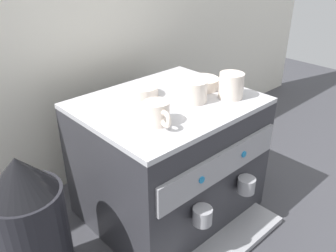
{
  "coord_description": "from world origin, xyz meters",
  "views": [
    {
      "loc": [
        -0.69,
        -0.74,
        0.86
      ],
      "look_at": [
        0.0,
        0.0,
        0.33
      ],
      "focal_mm": 37.67,
      "sensor_mm": 36.0,
      "label": 1
    }
  ],
  "objects_px": {
    "coffee_grinder": "(31,229)",
    "ceramic_cup_2": "(194,91)",
    "ceramic_cup_0": "(157,113)",
    "ceramic_bowl_0": "(203,83)",
    "milk_pitcher": "(245,158)",
    "espresso_machine": "(169,159)",
    "ceramic_cup_1": "(231,85)",
    "ceramic_bowl_1": "(142,91)"
  },
  "relations": [
    {
      "from": "coffee_grinder",
      "to": "ceramic_cup_2",
      "type": "bearing_deg",
      "value": -6.11
    },
    {
      "from": "ceramic_cup_0",
      "to": "ceramic_bowl_0",
      "type": "relative_size",
      "value": 0.97
    },
    {
      "from": "ceramic_cup_0",
      "to": "milk_pitcher",
      "type": "bearing_deg",
      "value": 3.96
    },
    {
      "from": "ceramic_cup_2",
      "to": "ceramic_bowl_0",
      "type": "xyz_separation_m",
      "value": [
        0.1,
        0.06,
        -0.02
      ]
    },
    {
      "from": "espresso_machine",
      "to": "milk_pitcher",
      "type": "height_order",
      "value": "espresso_machine"
    },
    {
      "from": "ceramic_cup_0",
      "to": "ceramic_cup_1",
      "type": "bearing_deg",
      "value": -3.15
    },
    {
      "from": "coffee_grinder",
      "to": "ceramic_bowl_0",
      "type": "bearing_deg",
      "value": -0.22
    },
    {
      "from": "ceramic_bowl_0",
      "to": "coffee_grinder",
      "type": "bearing_deg",
      "value": 179.78
    },
    {
      "from": "ceramic_bowl_0",
      "to": "coffee_grinder",
      "type": "height_order",
      "value": "ceramic_bowl_0"
    },
    {
      "from": "coffee_grinder",
      "to": "milk_pitcher",
      "type": "relative_size",
      "value": 3.08
    },
    {
      "from": "ceramic_bowl_0",
      "to": "ceramic_bowl_1",
      "type": "bearing_deg",
      "value": 154.77
    },
    {
      "from": "ceramic_cup_1",
      "to": "ceramic_cup_2",
      "type": "height_order",
      "value": "ceramic_cup_1"
    },
    {
      "from": "ceramic_cup_0",
      "to": "ceramic_bowl_1",
      "type": "distance_m",
      "value": 0.21
    },
    {
      "from": "ceramic_cup_2",
      "to": "coffee_grinder",
      "type": "height_order",
      "value": "ceramic_cup_2"
    },
    {
      "from": "ceramic_bowl_1",
      "to": "coffee_grinder",
      "type": "distance_m",
      "value": 0.51
    },
    {
      "from": "ceramic_bowl_1",
      "to": "ceramic_bowl_0",
      "type": "bearing_deg",
      "value": -25.23
    },
    {
      "from": "espresso_machine",
      "to": "ceramic_bowl_0",
      "type": "xyz_separation_m",
      "value": [
        0.16,
        0.01,
        0.23
      ]
    },
    {
      "from": "espresso_machine",
      "to": "ceramic_cup_0",
      "type": "xyz_separation_m",
      "value": [
        -0.13,
        -0.09,
        0.24
      ]
    },
    {
      "from": "ceramic_bowl_1",
      "to": "coffee_grinder",
      "type": "height_order",
      "value": "ceramic_bowl_1"
    },
    {
      "from": "espresso_machine",
      "to": "coffee_grinder",
      "type": "bearing_deg",
      "value": 179.06
    },
    {
      "from": "ceramic_cup_0",
      "to": "ceramic_bowl_0",
      "type": "distance_m",
      "value": 0.3
    },
    {
      "from": "ceramic_bowl_1",
      "to": "milk_pitcher",
      "type": "bearing_deg",
      "value": -19.88
    },
    {
      "from": "ceramic_cup_2",
      "to": "ceramic_bowl_0",
      "type": "bearing_deg",
      "value": 28.69
    },
    {
      "from": "milk_pitcher",
      "to": "coffee_grinder",
      "type": "bearing_deg",
      "value": 175.89
    },
    {
      "from": "ceramic_cup_0",
      "to": "ceramic_cup_1",
      "type": "xyz_separation_m",
      "value": [
        0.29,
        -0.02,
        0.01
      ]
    },
    {
      "from": "milk_pitcher",
      "to": "ceramic_cup_0",
      "type": "bearing_deg",
      "value": -176.04
    },
    {
      "from": "ceramic_cup_0",
      "to": "ceramic_cup_2",
      "type": "relative_size",
      "value": 1.03
    },
    {
      "from": "ceramic_bowl_0",
      "to": "coffee_grinder",
      "type": "distance_m",
      "value": 0.68
    },
    {
      "from": "ceramic_cup_1",
      "to": "ceramic_bowl_0",
      "type": "relative_size",
      "value": 1.01
    },
    {
      "from": "ceramic_cup_0",
      "to": "coffee_grinder",
      "type": "relative_size",
      "value": 0.25
    },
    {
      "from": "ceramic_cup_1",
      "to": "ceramic_bowl_0",
      "type": "distance_m",
      "value": 0.11
    },
    {
      "from": "ceramic_cup_2",
      "to": "ceramic_bowl_0",
      "type": "distance_m",
      "value": 0.12
    },
    {
      "from": "ceramic_cup_2",
      "to": "ceramic_bowl_1",
      "type": "distance_m",
      "value": 0.17
    },
    {
      "from": "ceramic_cup_0",
      "to": "milk_pitcher",
      "type": "xyz_separation_m",
      "value": [
        0.51,
        0.04,
        -0.38
      ]
    },
    {
      "from": "ceramic_cup_1",
      "to": "coffee_grinder",
      "type": "xyz_separation_m",
      "value": [
        -0.65,
        0.11,
        -0.26
      ]
    },
    {
      "from": "coffee_grinder",
      "to": "milk_pitcher",
      "type": "xyz_separation_m",
      "value": [
        0.86,
        -0.06,
        -0.14
      ]
    },
    {
      "from": "ceramic_cup_1",
      "to": "milk_pitcher",
      "type": "height_order",
      "value": "ceramic_cup_1"
    },
    {
      "from": "espresso_machine",
      "to": "ceramic_cup_1",
      "type": "relative_size",
      "value": 4.97
    },
    {
      "from": "espresso_machine",
      "to": "ceramic_bowl_1",
      "type": "xyz_separation_m",
      "value": [
        -0.03,
        0.09,
        0.23
      ]
    },
    {
      "from": "ceramic_bowl_0",
      "to": "coffee_grinder",
      "type": "relative_size",
      "value": 0.26
    },
    {
      "from": "ceramic_cup_1",
      "to": "ceramic_bowl_0",
      "type": "xyz_separation_m",
      "value": [
        -0.01,
        0.11,
        -0.02
      ]
    },
    {
      "from": "ceramic_cup_1",
      "to": "ceramic_bowl_1",
      "type": "distance_m",
      "value": 0.28
    }
  ]
}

